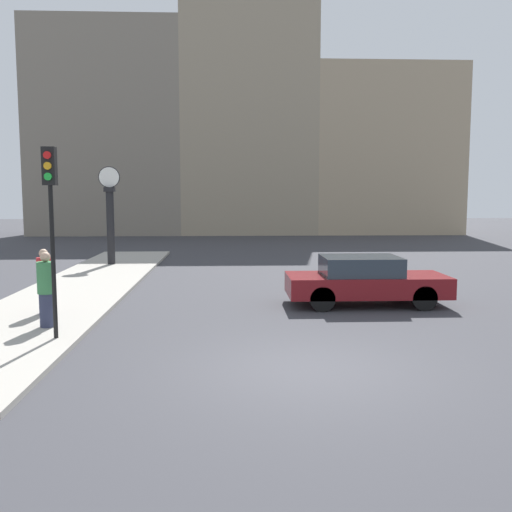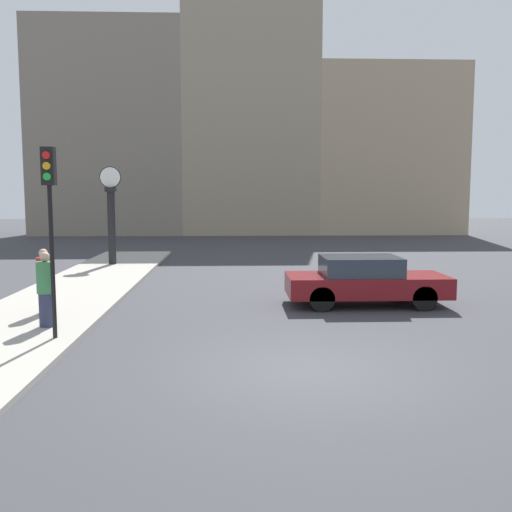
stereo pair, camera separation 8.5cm
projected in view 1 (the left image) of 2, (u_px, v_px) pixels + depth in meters
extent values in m
plane|color=#38383D|center=(307.00, 370.00, 9.92)|extent=(120.00, 120.00, 0.00)
cube|color=#A39E93|center=(83.00, 287.00, 18.39)|extent=(3.31, 21.62, 0.11)
cube|color=gray|center=(107.00, 130.00, 42.44)|extent=(11.15, 5.00, 15.50)
cube|color=gray|center=(249.00, 111.00, 42.74)|extent=(9.95, 5.00, 18.42)
cube|color=tan|center=(386.00, 151.00, 43.53)|extent=(10.97, 5.00, 12.53)
cube|color=maroon|center=(366.00, 285.00, 15.65)|extent=(4.34, 1.81, 0.56)
cube|color=#2D3842|center=(360.00, 266.00, 15.58)|extent=(2.08, 1.63, 0.51)
cylinder|color=black|center=(406.00, 288.00, 16.52)|extent=(0.67, 0.22, 0.67)
cylinder|color=black|center=(424.00, 298.00, 14.94)|extent=(0.67, 0.22, 0.67)
cylinder|color=black|center=(313.00, 289.00, 16.41)|extent=(0.67, 0.22, 0.67)
cylinder|color=black|center=(322.00, 299.00, 14.82)|extent=(0.67, 0.22, 0.67)
cylinder|color=black|center=(53.00, 263.00, 11.55)|extent=(0.09, 0.09, 3.12)
cube|color=black|center=(49.00, 166.00, 11.34)|extent=(0.26, 0.20, 0.76)
cylinder|color=red|center=(47.00, 155.00, 11.20)|extent=(0.15, 0.04, 0.15)
cylinder|color=orange|center=(48.00, 166.00, 11.22)|extent=(0.15, 0.04, 0.15)
cylinder|color=green|center=(48.00, 177.00, 11.24)|extent=(0.15, 0.04, 0.15)
cylinder|color=black|center=(111.00, 228.00, 23.81)|extent=(0.32, 0.32, 3.02)
cube|color=black|center=(109.00, 189.00, 23.63)|extent=(0.41, 0.41, 0.19)
cylinder|color=black|center=(109.00, 177.00, 23.58)|extent=(0.89, 0.04, 0.89)
cylinder|color=white|center=(109.00, 177.00, 23.58)|extent=(0.82, 0.06, 0.82)
cylinder|color=#2D334C|center=(45.00, 299.00, 14.10)|extent=(0.30, 0.30, 0.72)
cylinder|color=red|center=(44.00, 271.00, 14.03)|extent=(0.35, 0.35, 0.67)
sphere|color=tan|center=(43.00, 253.00, 13.98)|extent=(0.21, 0.21, 0.21)
cylinder|color=#2D334C|center=(47.00, 310.00, 12.67)|extent=(0.33, 0.33, 0.75)
cylinder|color=#387A47|center=(46.00, 278.00, 12.59)|extent=(0.39, 0.39, 0.70)
sphere|color=tan|center=(45.00, 257.00, 12.54)|extent=(0.22, 0.22, 0.22)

